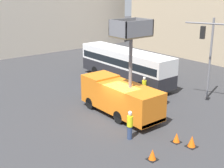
{
  "coord_description": "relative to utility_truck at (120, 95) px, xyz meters",
  "views": [
    {
      "loc": [
        -13.3,
        -16.11,
        9.39
      ],
      "look_at": [
        0.86,
        1.55,
        2.22
      ],
      "focal_mm": 50.0,
      "sensor_mm": 36.0,
      "label": 1
    }
  ],
  "objects": [
    {
      "name": "traffic_cone_near_truck",
      "position": [
        0.24,
        -6.47,
        -1.28
      ],
      "size": [
        0.62,
        0.62,
        0.71
      ],
      "color": "black",
      "rests_on": "ground_plane"
    },
    {
      "name": "traffic_light_pole",
      "position": [
        7.15,
        -2.35,
        3.04
      ],
      "size": [
        3.62,
        3.37,
        6.92
      ],
      "color": "slate",
      "rests_on": "ground_plane"
    },
    {
      "name": "road_worker_near_truck",
      "position": [
        -2.02,
        -3.34,
        -0.64
      ],
      "size": [
        0.38,
        0.38,
        1.93
      ],
      "rotation": [
        0.0,
        0.0,
        4.8
      ],
      "color": "navy",
      "rests_on": "ground_plane"
    },
    {
      "name": "road_worker_directing",
      "position": [
        4.24,
        1.78,
        -0.69
      ],
      "size": [
        0.38,
        0.38,
        1.84
      ],
      "rotation": [
        0.0,
        0.0,
        3.57
      ],
      "color": "navy",
      "rests_on": "ground_plane"
    },
    {
      "name": "traffic_cone_mid_road",
      "position": [
        -2.69,
        -6.01,
        -1.31
      ],
      "size": [
        0.57,
        0.57,
        0.65
      ],
      "color": "black",
      "rests_on": "ground_plane"
    },
    {
      "name": "traffic_cone_far_side",
      "position": [
        -0.03,
        -5.51,
        -1.32
      ],
      "size": [
        0.55,
        0.55,
        0.63
      ],
      "color": "black",
      "rests_on": "ground_plane"
    },
    {
      "name": "utility_truck",
      "position": [
        0.0,
        0.0,
        0.0
      ],
      "size": [
        2.48,
        7.07,
        7.24
      ],
      "color": "orange",
      "rests_on": "ground_plane"
    },
    {
      "name": "city_bus",
      "position": [
        5.88,
        6.21,
        0.32
      ],
      "size": [
        2.51,
        11.48,
        3.28
      ],
      "rotation": [
        0.0,
        0.0,
        1.4
      ],
      "color": "#232328",
      "rests_on": "ground_plane"
    },
    {
      "name": "ground_plane",
      "position": [
        -0.86,
        -0.57,
        -1.61
      ],
      "size": [
        120.0,
        120.0,
        0.0
      ],
      "primitive_type": "plane",
      "color": "#333335"
    }
  ]
}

